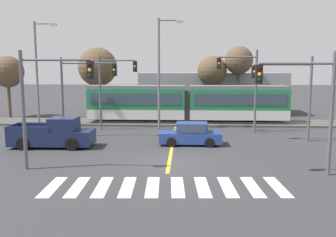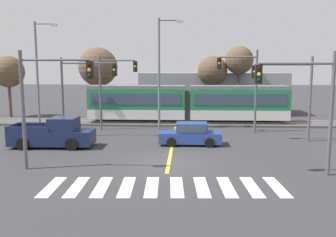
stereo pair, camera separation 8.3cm
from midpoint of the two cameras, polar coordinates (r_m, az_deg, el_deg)
The scene contains 31 objects.
ground_plane at distance 19.49m, azimuth 0.21°, elevation -7.34°, with size 200.00×200.00×0.00m, color #333335.
track_bed at distance 33.75m, azimuth 1.41°, elevation -0.67°, with size 120.00×4.00×0.18m, color #4C4742.
rail_near at distance 33.02m, azimuth 1.37°, elevation -0.62°, with size 120.00×0.08×0.10m, color #939399.
rail_far at distance 34.44m, azimuth 1.44°, elevation -0.26°, with size 120.00×0.08×0.10m, color #939399.
light_rail_tram at distance 33.50m, azimuth 3.22°, elevation 2.63°, with size 18.50×2.64×3.43m.
crosswalk_stripe_0 at distance 16.70m, azimuth -17.99°, elevation -10.36°, with size 0.56×2.80×0.01m, color silver.
crosswalk_stripe_1 at distance 16.40m, azimuth -14.27°, elevation -10.55°, with size 0.56×2.80×0.01m, color silver.
crosswalk_stripe_2 at distance 16.16m, azimuth -10.42°, elevation -10.70°, with size 0.56×2.80×0.01m, color silver.
crosswalk_stripe_3 at distance 16.00m, azimuth -6.47°, elevation -10.81°, with size 0.56×2.80×0.01m, color silver.
crosswalk_stripe_4 at distance 15.92m, azimuth -2.47°, elevation -10.87°, with size 0.56×2.80×0.01m, color silver.
crosswalk_stripe_5 at distance 15.91m, azimuth 1.57°, elevation -10.88°, with size 0.56×2.80×0.01m, color silver.
crosswalk_stripe_6 at distance 15.97m, azimuth 5.59°, elevation -10.84°, with size 0.56×2.80×0.01m, color silver.
crosswalk_stripe_7 at distance 16.12m, azimuth 9.55°, elevation -10.74°, with size 0.56×2.80×0.01m, color silver.
crosswalk_stripe_8 at distance 16.33m, azimuth 13.43°, elevation -10.60°, with size 0.56×2.80×0.01m, color silver.
crosswalk_stripe_9 at distance 16.61m, azimuth 17.18°, elevation -10.42°, with size 0.56×2.80×0.01m, color silver.
lane_centre_line at distance 24.75m, azimuth 0.82°, elevation -4.04°, with size 0.20×14.33×0.01m, color gold.
sedan_crossing at distance 24.35m, azimuth 3.73°, elevation -2.58°, with size 4.20×1.92×1.52m.
pickup_truck at distance 24.70m, azimuth -17.69°, elevation -2.45°, with size 5.45×2.34×1.98m.
traffic_light_mid_left at distance 27.42m, azimuth -13.68°, elevation 5.34°, with size 4.25×0.38×6.00m.
traffic_light_far_left at distance 30.37m, azimuth -8.85°, elevation 5.90°, with size 3.25×0.38×6.28m.
traffic_light_near_left at distance 18.84m, azimuth -18.81°, elevation 4.03°, with size 3.75×0.38×6.07m.
traffic_light_far_right at distance 29.33m, azimuth 12.12°, elevation 6.09°, with size 3.25×0.38×6.66m.
traffic_light_mid_right at distance 26.62m, azimuth 19.08°, elevation 4.96°, with size 4.25×0.38×6.03m.
traffic_light_near_right at distance 18.13m, azimuth 21.28°, elevation 3.45°, with size 3.75×0.38×5.97m.
street_lamp_west at distance 33.30m, azimuth -19.94°, elevation 7.52°, with size 2.06×0.28×9.20m.
street_lamp_centre at distance 29.95m, azimuth -1.03°, elevation 8.11°, with size 2.11×0.28×9.30m.
bare_tree_far_west at distance 41.61m, azimuth -24.19°, elevation 6.83°, with size 3.36×3.36×6.55m.
bare_tree_west at distance 40.33m, azimuth -11.09°, elevation 8.10°, with size 4.28×4.28×7.52m.
bare_tree_east at distance 38.55m, azimuth 7.22°, elevation 7.55°, with size 3.16×3.16×6.54m.
bare_tree_far_east at distance 38.49m, azimuth 11.41°, elevation 9.05°, with size 2.96×2.96×7.54m.
building_backdrop_far at distance 41.88m, azimuth 7.11°, elevation 4.06°, with size 16.48×6.00×4.71m, color gray.
Camera 2 is at (0.94, -18.78, 5.13)m, focal length 38.00 mm.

